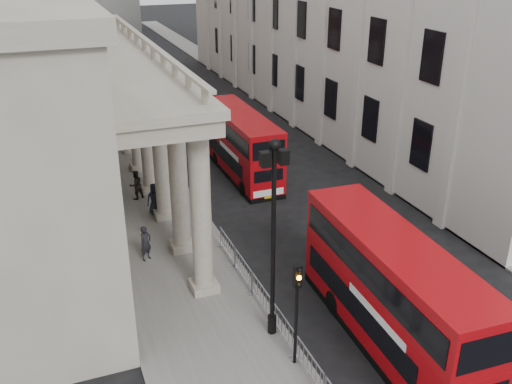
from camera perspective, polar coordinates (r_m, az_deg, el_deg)
sidewalk_west at (r=46.17m, az=-13.76°, el=4.67°), size 6.00×140.00×0.12m
sidewalk_east at (r=50.70m, az=5.07°, el=7.01°), size 3.00×140.00×0.12m
kerb at (r=46.58m, az=-10.17°, el=5.18°), size 0.20×140.00×0.14m
lamp_post_south at (r=21.42m, az=1.75°, el=-3.64°), size 1.05×0.44×8.32m
lamp_post_mid at (r=35.68m, az=-8.31°, el=7.63°), size 1.05×0.44×8.32m
lamp_post_north at (r=50.98m, az=-12.60°, el=12.26°), size 1.05×0.44×8.32m
traffic_light at (r=20.81m, az=4.12°, el=-10.41°), size 0.28×0.33×4.30m
crowd_barriers at (r=22.50m, az=4.02°, el=-15.12°), size 0.50×18.75×1.10m
bus_near at (r=22.94m, az=13.43°, el=-9.61°), size 2.97×10.72×4.59m
bus_far at (r=38.54m, az=-1.50°, el=4.95°), size 2.44×9.93×4.29m
pedestrian_a at (r=28.85m, az=-10.97°, el=-5.06°), size 0.80×0.72×1.83m
pedestrian_b at (r=35.63m, az=-11.92°, el=0.70°), size 1.09×0.98×1.84m
pedestrian_c at (r=33.48m, az=-10.11°, el=-0.67°), size 0.92×0.60×1.88m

